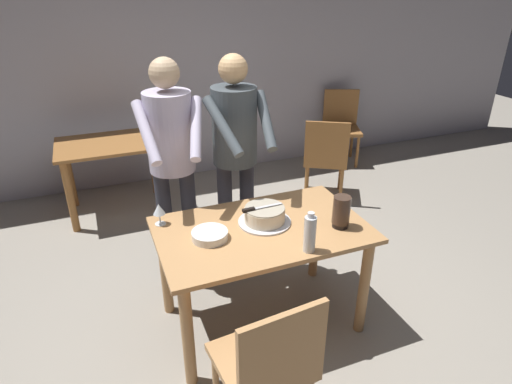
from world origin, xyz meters
TOP-DOWN VIEW (x-y plane):
  - ground_plane at (0.00, 0.00)m, footprint 14.00×14.00m
  - back_wall at (0.00, 2.73)m, footprint 10.00×0.12m
  - main_dining_table at (0.00, 0.00)m, footprint 1.32×0.81m
  - cake_on_platter at (0.04, 0.06)m, footprint 0.34×0.34m
  - cake_knife at (-0.03, 0.05)m, footprint 0.27×0.03m
  - plate_stack at (-0.34, -0.00)m, footprint 0.22×0.22m
  - wine_glass_near at (-0.59, 0.28)m, footprint 0.08×0.08m
  - water_bottle at (0.16, -0.33)m, footprint 0.07×0.07m
  - hurricane_lamp at (0.46, -0.17)m, footprint 0.11×0.11m
  - person_cutting_cake at (0.04, 0.62)m, footprint 0.47×0.56m
  - person_standing_beside at (-0.41, 0.65)m, footprint 0.46×0.57m
  - chair_near_side at (-0.29, -0.78)m, footprint 0.48×0.48m
  - background_table at (-0.76, 2.03)m, footprint 1.00×0.70m
  - background_chair_0 at (2.08, 2.40)m, footprint 0.57×0.57m
  - background_chair_1 at (1.33, 1.49)m, footprint 0.60×0.60m

SIDE VIEW (x-z plane):
  - ground_plane at x=0.00m, z-range 0.00..0.00m
  - chair_near_side at x=-0.29m, z-range 0.04..0.94m
  - background_chair_0 at x=2.08m, z-range 0.04..0.94m
  - background_chair_1 at x=1.33m, z-range 0.04..0.94m
  - background_table at x=-0.76m, z-range 0.21..0.95m
  - main_dining_table at x=0.00m, z-range 0.25..1.00m
  - plate_stack at x=-0.34m, z-range 0.75..0.80m
  - cake_on_platter at x=0.04m, z-range 0.75..0.86m
  - wine_glass_near at x=-0.59m, z-range 0.78..0.92m
  - hurricane_lamp at x=0.46m, z-range 0.75..0.96m
  - water_bottle at x=0.16m, z-range 0.74..0.99m
  - cake_knife at x=-0.03m, z-range 0.86..0.88m
  - person_cutting_cake at x=0.04m, z-range 0.22..1.94m
  - person_standing_beside at x=-0.41m, z-range 0.22..1.94m
  - back_wall at x=0.00m, z-range 0.00..2.70m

